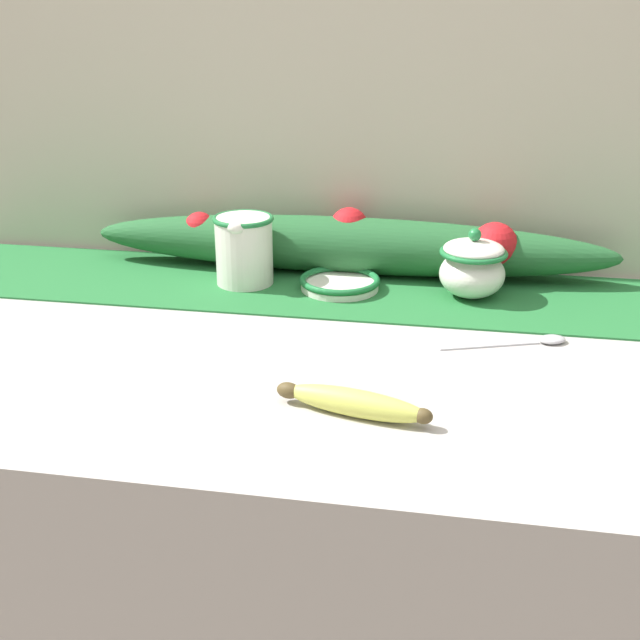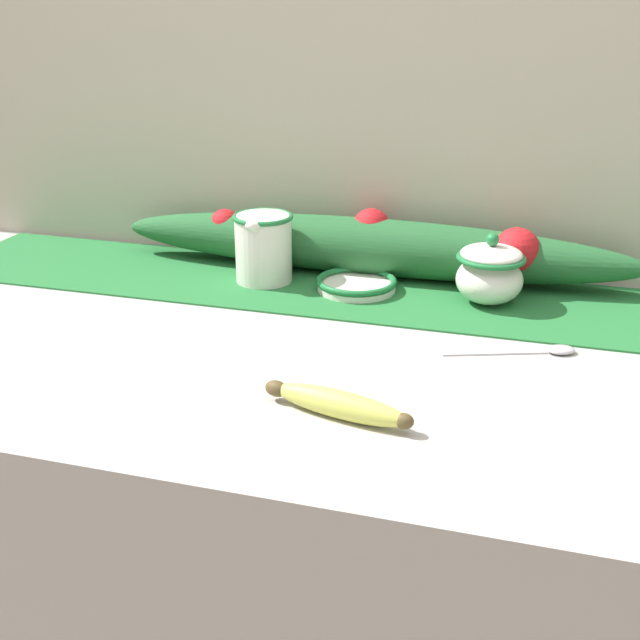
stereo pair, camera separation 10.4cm
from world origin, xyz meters
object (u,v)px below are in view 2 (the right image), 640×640
at_px(sugar_bowl, 490,272).
at_px(spoon, 551,350).
at_px(small_dish, 359,284).
at_px(cream_pitcher, 264,245).
at_px(banana, 339,404).

relative_size(sugar_bowl, spoon, 0.64).
relative_size(sugar_bowl, small_dish, 0.85).
relative_size(small_dish, spoon, 0.75).
height_order(cream_pitcher, sugar_bowl, cream_pitcher).
bearing_deg(cream_pitcher, sugar_bowl, -0.25).
xyz_separation_m(cream_pitcher, banana, (0.24, -0.41, -0.05)).
height_order(small_dish, banana, banana).
height_order(sugar_bowl, spoon, sugar_bowl).
xyz_separation_m(sugar_bowl, spoon, (0.10, -0.16, -0.05)).
bearing_deg(cream_pitcher, spoon, -19.35).
height_order(banana, spoon, banana).
relative_size(cream_pitcher, small_dish, 0.90).
xyz_separation_m(sugar_bowl, banana, (-0.13, -0.41, -0.04)).
height_order(sugar_bowl, banana, sugar_bowl).
distance_m(cream_pitcher, small_dish, 0.17).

